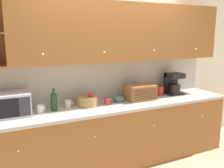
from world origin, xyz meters
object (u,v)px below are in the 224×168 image
Objects in this scene: mug at (41,109)px; bowl_stack_on_counter at (118,99)px; wine_glass at (151,88)px; coffee_maker at (173,83)px; wine_bottle at (54,101)px; storage_canister at (159,90)px; mug_patterned_third at (68,104)px; mug_blue_second at (108,101)px; bread_box at (140,92)px; fruit_basket at (88,101)px; microwave at (6,104)px.

mug is 0.56× the size of bowl_stack_on_counter.
wine_glass is 0.51× the size of coffee_maker.
coffee_maker is at bearing 1.58° from wine_bottle.
coffee_maker is (0.24, -0.04, 0.10)m from storage_canister.
mug_patterned_third is 0.96× the size of mug_blue_second.
bread_box is 0.45m from storage_canister.
wine_bottle reaches higher than fruit_basket.
fruit_basket reaches higher than mug_patterned_third.
wine_glass is (0.61, 0.07, 0.09)m from bowl_stack_on_counter.
mug_blue_second is at bearing -2.78° from microwave.
mug is 0.34× the size of wine_bottle.
bowl_stack_on_counter is (0.74, -0.02, -0.01)m from mug_patterned_third.
bowl_stack_on_counter is 0.51× the size of coffee_maker.
bread_box is 0.32m from wine_glass.
wine_glass reaches higher than mug_blue_second.
mug_patterned_third is 0.55m from mug_blue_second.
microwave reaches higher than wine_glass.
bowl_stack_on_counter is at bearing 3.20° from fruit_basket.
bread_box reaches higher than wine_glass.
mug is at bearing -167.25° from mug_patterned_third.
wine_bottle is 0.84× the size of coffee_maker.
mug_patterned_third is at bearing 175.01° from bread_box.
microwave is 1.02m from fruit_basket.
mug_patterned_third is at bearing 12.75° from mug.
bowl_stack_on_counter is at bearing 168.16° from bread_box.
storage_canister is at bearing 3.48° from fruit_basket.
bowl_stack_on_counter is (0.21, 0.07, -0.01)m from mug_blue_second.
bread_box reaches higher than mug.
mug_blue_second is at bearing -0.87° from mug.
microwave is at bearing -179.62° from coffee_maker.
mug_patterned_third reaches higher than mug_blue_second.
mug reaches higher than bowl_stack_on_counter.
microwave is 1.26× the size of bread_box.
bread_box is 2.81× the size of storage_canister.
bowl_stack_on_counter is at bearing 0.45° from microwave.
microwave is at bearing -177.31° from mug_patterned_third.
mug_blue_second is at bearing -10.47° from mug_patterned_third.
coffee_maker reaches higher than wine_glass.
wine_bottle reaches higher than bowl_stack_on_counter.
wine_glass is at bearing 5.11° from fruit_basket.
mug_blue_second is at bearing -172.76° from storage_canister.
coffee_maker is (0.68, 0.07, 0.06)m from bread_box.
wine_bottle is 1.57m from wine_glass.
mug is at bearing -7.26° from microwave.
mug_blue_second is at bearing -1.99° from wine_bottle.
bowl_stack_on_counter is 0.62m from wine_glass.
mug_blue_second is at bearing -179.47° from bread_box.
fruit_basket reaches higher than mug.
microwave is 0.56m from wine_bottle.
mug is 0.98× the size of mug_patterned_third.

